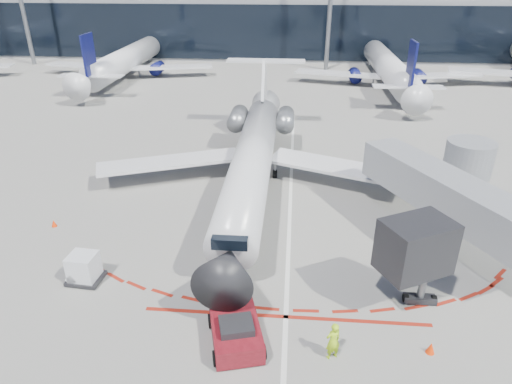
# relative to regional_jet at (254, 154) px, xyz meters

# --- Properties ---
(ground) EXTENTS (260.00, 260.00, 0.00)m
(ground) POSITION_rel_regional_jet_xyz_m (2.91, -3.34, -2.54)
(ground) COLOR slate
(ground) RESTS_ON ground
(apron_centerline) EXTENTS (0.25, 40.00, 0.01)m
(apron_centerline) POSITION_rel_regional_jet_xyz_m (2.91, -1.34, -2.53)
(apron_centerline) COLOR silver
(apron_centerline) RESTS_ON ground
(apron_stop_bar) EXTENTS (14.00, 0.25, 0.01)m
(apron_stop_bar) POSITION_rel_regional_jet_xyz_m (2.91, -14.84, -2.53)
(apron_stop_bar) COLOR maroon
(apron_stop_bar) RESTS_ON ground
(terminal_building) EXTENTS (150.00, 24.15, 24.00)m
(terminal_building) POSITION_rel_regional_jet_xyz_m (2.91, 61.63, 5.98)
(terminal_building) COLOR gray
(terminal_building) RESTS_ON ground
(jet_bridge) EXTENTS (10.03, 15.20, 4.90)m
(jet_bridge) POSITION_rel_regional_jet_xyz_m (12.70, -6.36, 0.47)
(jet_bridge) COLOR gray
(jet_bridge) RESTS_ON ground
(regional_jet) EXTENTS (24.63, 30.37, 7.61)m
(regional_jet) POSITION_rel_regional_jet_xyz_m (0.00, 0.00, 0.00)
(regional_jet) COLOR silver
(regional_jet) RESTS_ON ground
(pushback_tug) EXTENTS (3.00, 5.48, 1.40)m
(pushback_tug) POSITION_rel_regional_jet_xyz_m (0.68, -16.68, -1.92)
(pushback_tug) COLOR #550C13
(pushback_tug) RESTS_ON ground
(ramp_worker) EXTENTS (0.82, 0.72, 1.90)m
(ramp_worker) POSITION_rel_regional_jet_xyz_m (4.97, -17.23, -1.59)
(ramp_worker) COLOR #B1E618
(ramp_worker) RESTS_ON ground
(uld_container) EXTENTS (1.89, 1.65, 1.67)m
(uld_container) POSITION_rel_regional_jet_xyz_m (-8.00, -12.92, -1.72)
(uld_container) COLOR black
(uld_container) RESTS_ON ground
(safety_cone_left) EXTENTS (0.35, 0.35, 0.48)m
(safety_cone_left) POSITION_rel_regional_jet_xyz_m (-12.51, -7.51, -2.30)
(safety_cone_left) COLOR #FB3505
(safety_cone_left) RESTS_ON ground
(safety_cone_right) EXTENTS (0.40, 0.40, 0.55)m
(safety_cone_right) POSITION_rel_regional_jet_xyz_m (9.35, -16.59, -2.27)
(safety_cone_right) COLOR #FB3505
(safety_cone_right) RESTS_ON ground
(bg_airliner_1) EXTENTS (30.55, 32.35, 9.88)m
(bg_airliner_1) POSITION_rel_regional_jet_xyz_m (-22.75, 37.24, 2.40)
(bg_airliner_1) COLOR silver
(bg_airliner_1) RESTS_ON ground
(bg_airliner_2) EXTENTS (30.52, 32.32, 9.87)m
(bg_airliner_2) POSITION_rel_regional_jet_xyz_m (15.96, 34.71, 2.40)
(bg_airliner_2) COLOR silver
(bg_airliner_2) RESTS_ON ground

